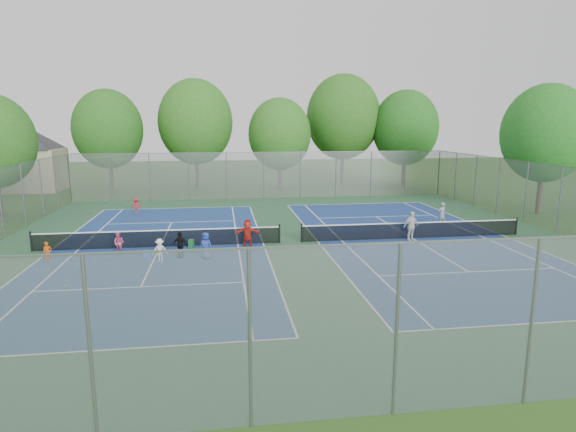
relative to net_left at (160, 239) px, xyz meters
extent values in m
plane|color=#2C561B|center=(7.00, 0.00, -0.46)|extent=(120.00, 120.00, 0.00)
cube|color=#295836|center=(7.00, 0.00, -0.45)|extent=(32.00, 32.00, 0.01)
cube|color=navy|center=(0.00, 0.00, -0.44)|extent=(10.97, 23.77, 0.01)
cube|color=navy|center=(14.00, 0.00, -0.44)|extent=(10.97, 23.77, 0.01)
cube|color=black|center=(0.00, 0.00, 0.00)|extent=(12.87, 0.10, 0.91)
cube|color=black|center=(14.00, 0.00, 0.00)|extent=(12.87, 0.10, 0.91)
cube|color=gray|center=(7.00, 16.00, 1.54)|extent=(32.00, 0.10, 4.00)
cube|color=gray|center=(7.00, -16.00, 1.54)|extent=(32.00, 0.10, 4.00)
cube|color=gray|center=(23.00, 0.00, 1.54)|extent=(0.10, 32.00, 4.00)
cube|color=#B7A88C|center=(-15.00, 24.00, 1.54)|extent=(6.00, 5.00, 4.00)
pyramid|color=#2D2D33|center=(-15.00, 24.00, 5.74)|extent=(11.03, 11.03, 2.20)
cylinder|color=#443326|center=(-7.00, 22.00, 1.29)|extent=(0.36, 0.36, 3.50)
ellipsoid|color=#265F1B|center=(-7.00, 22.00, 5.45)|extent=(6.40, 6.40, 7.36)
cylinder|color=#443326|center=(1.00, 23.00, 1.47)|extent=(0.36, 0.36, 3.85)
ellipsoid|color=#2D681E|center=(1.00, 23.00, 6.10)|extent=(7.20, 7.20, 8.28)
cylinder|color=#443326|center=(9.00, 21.00, 1.12)|extent=(0.36, 0.36, 3.15)
ellipsoid|color=#2D691E|center=(9.00, 21.00, 4.95)|extent=(6.00, 6.00, 6.90)
cylinder|color=#443326|center=(16.00, 24.00, 1.65)|extent=(0.36, 0.36, 4.20)
ellipsoid|color=#2B621C|center=(16.00, 24.00, 6.59)|extent=(7.60, 7.60, 8.74)
cylinder|color=#443326|center=(22.00, 22.00, 1.29)|extent=(0.36, 0.36, 3.50)
ellipsoid|color=#22601B|center=(22.00, 22.00, 5.52)|extent=(6.60, 6.60, 7.59)
cylinder|color=#443326|center=(26.00, 6.00, 1.29)|extent=(0.36, 0.36, 3.50)
ellipsoid|color=#21681E|center=(26.00, 6.00, 5.29)|extent=(6.00, 6.00, 6.90)
cube|color=blue|center=(-0.45, -1.83, -0.30)|extent=(0.46, 0.46, 0.31)
cube|color=green|center=(1.67, -0.48, -0.22)|extent=(0.30, 0.30, 0.47)
imported|color=#CD5113|center=(-4.82, -2.35, 0.06)|extent=(0.45, 0.40, 1.04)
imported|color=#D45276|center=(-1.86, -1.04, 0.09)|extent=(0.62, 0.54, 1.10)
imported|color=white|center=(0.34, -2.74, 0.10)|extent=(0.72, 0.42, 1.11)
imported|color=black|center=(1.24, -2.22, 0.20)|extent=(0.82, 0.66, 1.31)
imported|color=#294496|center=(2.49, -2.68, 0.21)|extent=(0.77, 0.66, 1.33)
imported|color=red|center=(4.61, -0.60, 0.29)|extent=(1.42, 0.61, 1.48)
imported|color=red|center=(-2.81, 10.04, 0.12)|extent=(0.75, 0.44, 1.14)
imported|color=gray|center=(17.19, 3.02, 0.30)|extent=(0.62, 0.49, 1.51)
imported|color=silver|center=(13.69, -0.53, 0.38)|extent=(1.06, 0.70, 1.67)
sphere|color=#B6E034|center=(-1.80, -3.05, -0.42)|extent=(0.07, 0.07, 0.07)
sphere|color=#BCD331|center=(3.95, -2.77, -0.42)|extent=(0.07, 0.07, 0.07)
sphere|color=#D2E535|center=(-4.12, -1.77, -0.42)|extent=(0.07, 0.07, 0.07)
sphere|color=yellow|center=(0.93, -1.30, -0.42)|extent=(0.07, 0.07, 0.07)
sphere|color=yellow|center=(2.27, -2.97, -0.42)|extent=(0.07, 0.07, 0.07)
sphere|color=gold|center=(-4.44, -3.55, -0.42)|extent=(0.07, 0.07, 0.07)
sphere|color=yellow|center=(-3.04, -5.99, -0.42)|extent=(0.07, 0.07, 0.07)
sphere|color=#B9D130|center=(-0.46, -5.38, -0.42)|extent=(0.07, 0.07, 0.07)
sphere|color=#BDD130|center=(3.70, -5.78, -0.42)|extent=(0.07, 0.07, 0.07)
sphere|color=#C5D932|center=(-2.75, -6.90, -0.42)|extent=(0.07, 0.07, 0.07)
sphere|color=#C7EA36|center=(2.44, -3.19, -0.42)|extent=(0.07, 0.07, 0.07)
sphere|color=yellow|center=(-3.35, -3.01, -0.42)|extent=(0.07, 0.07, 0.07)
camera|label=1|loc=(3.28, -25.39, 6.03)|focal=30.00mm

